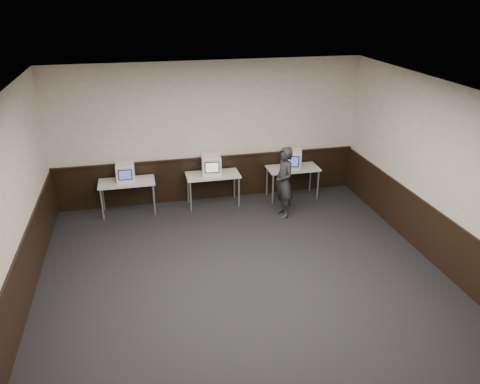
# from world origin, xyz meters

# --- Properties ---
(floor) EXTENTS (8.00, 8.00, 0.00)m
(floor) POSITION_xyz_m (0.00, 0.00, 0.00)
(floor) COLOR black
(floor) RESTS_ON ground
(ceiling) EXTENTS (8.00, 8.00, 0.00)m
(ceiling) POSITION_xyz_m (0.00, 0.00, 3.20)
(ceiling) COLOR white
(ceiling) RESTS_ON back_wall
(back_wall) EXTENTS (7.00, 0.00, 7.00)m
(back_wall) POSITION_xyz_m (0.00, 4.00, 1.60)
(back_wall) COLOR beige
(back_wall) RESTS_ON ground
(left_wall) EXTENTS (0.00, 8.00, 8.00)m
(left_wall) POSITION_xyz_m (-3.50, 0.00, 1.60)
(left_wall) COLOR beige
(left_wall) RESTS_ON ground
(right_wall) EXTENTS (0.00, 8.00, 8.00)m
(right_wall) POSITION_xyz_m (3.50, 0.00, 1.60)
(right_wall) COLOR beige
(right_wall) RESTS_ON ground
(wainscot_back) EXTENTS (6.98, 0.04, 1.00)m
(wainscot_back) POSITION_xyz_m (0.00, 3.98, 0.50)
(wainscot_back) COLOR black
(wainscot_back) RESTS_ON back_wall
(wainscot_left) EXTENTS (0.04, 7.98, 1.00)m
(wainscot_left) POSITION_xyz_m (-3.48, 0.00, 0.50)
(wainscot_left) COLOR black
(wainscot_left) RESTS_ON left_wall
(wainscot_right) EXTENTS (0.04, 7.98, 1.00)m
(wainscot_right) POSITION_xyz_m (3.48, 0.00, 0.50)
(wainscot_right) COLOR black
(wainscot_right) RESTS_ON right_wall
(wainscot_rail) EXTENTS (6.98, 0.06, 0.04)m
(wainscot_rail) POSITION_xyz_m (0.00, 3.96, 1.02)
(wainscot_rail) COLOR black
(wainscot_rail) RESTS_ON wainscot_back
(desk_left) EXTENTS (1.20, 0.60, 0.75)m
(desk_left) POSITION_xyz_m (-1.90, 3.60, 0.68)
(desk_left) COLOR silver
(desk_left) RESTS_ON ground
(desk_center) EXTENTS (1.20, 0.60, 0.75)m
(desk_center) POSITION_xyz_m (0.00, 3.60, 0.68)
(desk_center) COLOR silver
(desk_center) RESTS_ON ground
(desk_right) EXTENTS (1.20, 0.60, 0.75)m
(desk_right) POSITION_xyz_m (1.90, 3.60, 0.68)
(desk_right) COLOR silver
(desk_right) RESTS_ON ground
(emac_left) EXTENTS (0.40, 0.43, 0.39)m
(emac_left) POSITION_xyz_m (-1.91, 3.64, 0.95)
(emac_left) COLOR white
(emac_left) RESTS_ON desk_left
(emac_center) EXTENTS (0.47, 0.49, 0.43)m
(emac_center) POSITION_xyz_m (-0.02, 3.64, 0.96)
(emac_center) COLOR white
(emac_center) RESTS_ON desk_center
(emac_right) EXTENTS (0.57, 0.58, 0.44)m
(emac_right) POSITION_xyz_m (1.86, 3.58, 0.97)
(emac_right) COLOR white
(emac_right) RESTS_ON desk_right
(person) EXTENTS (0.44, 0.61, 1.57)m
(person) POSITION_xyz_m (1.39, 2.70, 0.78)
(person) COLOR #242429
(person) RESTS_ON ground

